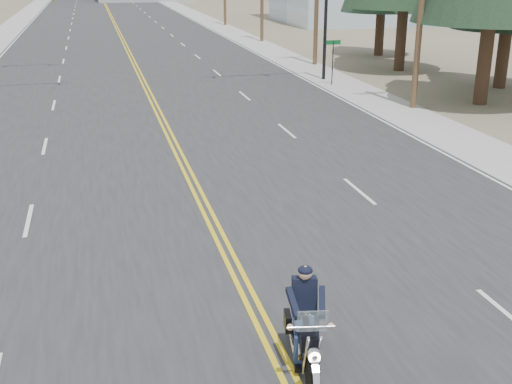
{
  "coord_description": "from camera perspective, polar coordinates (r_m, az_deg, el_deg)",
  "views": [
    {
      "loc": [
        -2.86,
        -5.79,
        6.86
      ],
      "look_at": [
        0.72,
        8.45,
        1.6
      ],
      "focal_mm": 45.0,
      "sensor_mm": 36.0,
      "label": 1
    }
  ],
  "objects": [
    {
      "name": "motorcyclist",
      "position": [
        11.45,
        4.51,
        -11.52
      ],
      "size": [
        1.46,
        2.55,
        1.88
      ],
      "primitive_type": null,
      "rotation": [
        0.0,
        0.0,
        2.96
      ],
      "color": "black",
      "rests_on": "ground"
    },
    {
      "name": "sidewalk_right",
      "position": [
        77.45,
        -3.5,
        14.58
      ],
      "size": [
        3.0,
        200.0,
        0.01
      ],
      "primitive_type": "cube",
      "color": "#A5A5A0",
      "rests_on": "ground"
    },
    {
      "name": "road",
      "position": [
        76.16,
        -12.3,
        14.1
      ],
      "size": [
        20.0,
        200.0,
        0.01
      ],
      "primitive_type": "cube",
      "color": "#303033",
      "rests_on": "ground"
    },
    {
      "name": "sidewalk_left",
      "position": [
        76.59,
        -21.14,
        13.29
      ],
      "size": [
        3.0,
        200.0,
        0.01
      ],
      "primitive_type": "cube",
      "color": "#A5A5A0",
      "rests_on": "ground"
    },
    {
      "name": "street_sign",
      "position": [
        38.65,
        6.85,
        12.04
      ],
      "size": [
        0.9,
        0.06,
        2.62
      ],
      "color": "black",
      "rests_on": "ground"
    }
  ]
}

